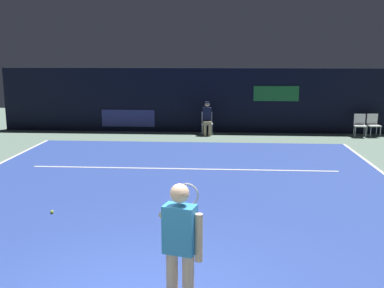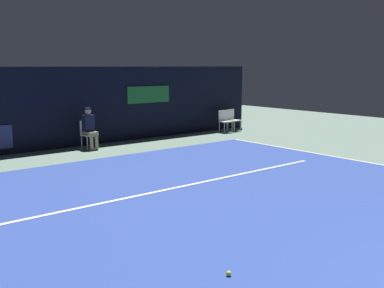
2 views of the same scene
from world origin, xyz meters
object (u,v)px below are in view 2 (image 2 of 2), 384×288
Objects in this scene: line_judge_on_chair at (89,128)px; courtside_chair_far at (233,119)px; tennis_ball at (229,273)px; courtside_chair_near at (225,120)px.

courtside_chair_far is (6.43, 0.09, -0.18)m from line_judge_on_chair.
line_judge_on_chair is 1.50× the size of courtside_chair_far.
tennis_ball is (-9.21, -9.37, -0.46)m from courtside_chair_far.
tennis_ball is at bearing -134.51° from courtside_chair_far.
courtside_chair_far reaches higher than tennis_ball.
courtside_chair_near and courtside_chair_far have the same top height.
line_judge_on_chair is 6.43m from courtside_chair_far.
courtside_chair_far is 12.94× the size of tennis_ball.
line_judge_on_chair is 19.41× the size of tennis_ball.
courtside_chair_near reaches higher than tennis_ball.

